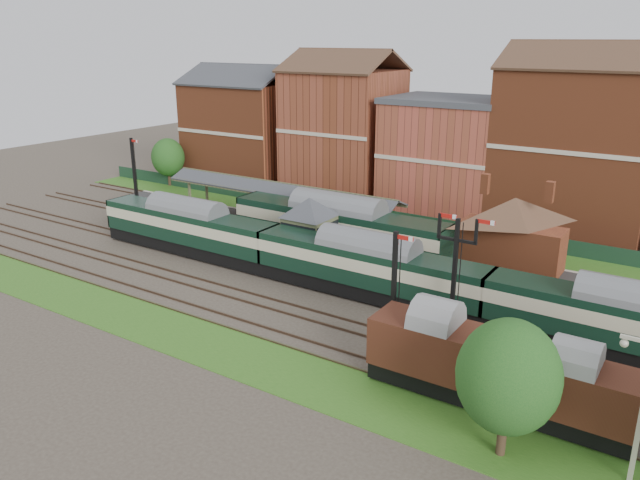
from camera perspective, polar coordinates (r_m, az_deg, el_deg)
The scene contains 19 objects.
ground at distance 49.19m, azimuth -0.17°, elevation -4.16°, with size 160.00×160.00×0.00m, color #473D33.
grass_back at distance 62.36m, azimuth 7.95°, elevation 0.58°, with size 90.00×4.50×0.06m, color #2D6619.
grass_front at distance 40.63m, azimuth -9.67°, elevation -9.45°, with size 90.00×5.00×0.06m, color #2D6619.
fence at distance 63.89m, azimuth 8.76°, elevation 1.65°, with size 90.00×0.12×1.50m, color #193823.
platform at distance 59.26m, azimuth 0.99°, elevation 0.30°, with size 55.00×3.40×1.00m, color #2D2D2D.
signal_box at distance 52.22m, azimuth -0.96°, elevation 0.91°, with size 5.40×5.40×6.00m.
brick_hut at distance 49.07m, azimuth 6.82°, elevation -2.85°, with size 3.20×2.64×2.94m.
station_building at distance 51.62m, azimuth 17.17°, elevation 0.76°, with size 8.10×8.10×5.90m.
canopy at distance 61.46m, azimuth -3.74°, elevation 4.87°, with size 26.00×3.89×4.08m.
semaphore_bracket at distance 40.31m, azimuth 12.25°, elevation -2.67°, with size 3.60×0.25×8.18m.
semaphore_platform_end at distance 73.18m, azimuth -16.63°, elevation 5.96°, with size 1.23×0.25×8.00m.
semaphore_siding at distance 37.37m, azimuth 6.78°, elevation -4.85°, with size 1.23×0.25×8.00m.
town_backdrop at distance 68.83m, azimuth 11.36°, elevation 8.05°, with size 69.00×10.00×16.00m.
dmu_train at distance 46.18m, azimuth 4.36°, elevation -2.45°, with size 54.96×2.89×4.22m.
platform_railcar at distance 54.58m, azimuth 1.61°, elevation 1.16°, with size 20.37×3.21×4.69m.
goods_van_a at distance 35.20m, azimuth 10.40°, elevation -9.85°, with size 6.82×2.96×4.14m.
goods_van_b at distance 33.62m, azimuth 22.02°, elevation -12.74°, with size 6.30×2.73×3.82m.
tree_far at distance 29.84m, azimuth 16.83°, elevation -11.88°, with size 4.70×4.70×6.86m.
tree_back at distance 83.49m, azimuth -13.73°, elevation 7.35°, with size 4.25×4.25×6.20m.
Camera 1 is at (25.08, -37.96, 18.69)m, focal length 35.00 mm.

